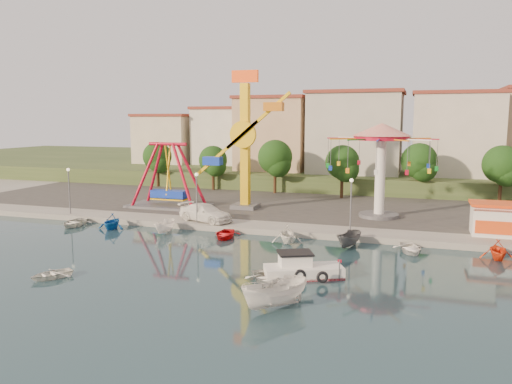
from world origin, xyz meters
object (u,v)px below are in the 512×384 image
at_px(pirate_ship_ride, 168,177).
at_px(skiff, 275,294).
at_px(wave_swinger, 381,149).
at_px(van, 206,213).
at_px(cabin_motorboat, 302,270).
at_px(rowboat_a, 266,278).
at_px(kamikaze_tower, 248,144).

height_order(pirate_ship_ride, skiff, pirate_ship_ride).
distance_m(pirate_ship_ride, skiff, 34.36).
distance_m(wave_swinger, van, 20.33).
bearing_deg(pirate_ship_ride, skiff, -51.46).
relative_size(skiff, van, 0.76).
xyz_separation_m(cabin_motorboat, skiff, (-0.16, -6.50, 0.39)).
bearing_deg(van, rowboat_a, -124.52).
bearing_deg(pirate_ship_ride, cabin_motorboat, -43.32).
relative_size(kamikaze_tower, van, 2.64).
xyz_separation_m(kamikaze_tower, cabin_motorboat, (11.77, -22.13, -7.89)).
bearing_deg(rowboat_a, van, 87.60).
bearing_deg(kamikaze_tower, cabin_motorboat, -61.99).
xyz_separation_m(wave_swinger, skiff, (-3.94, -28.25, -7.28)).
height_order(wave_swinger, cabin_motorboat, wave_swinger).
bearing_deg(rowboat_a, pirate_ship_ride, 92.32).
xyz_separation_m(cabin_motorboat, van, (-13.67, 13.73, 0.98)).
distance_m(cabin_motorboat, rowboat_a, 2.91).
relative_size(wave_swinger, van, 1.85).
height_order(wave_swinger, van, wave_swinger).
height_order(wave_swinger, skiff, wave_swinger).
relative_size(pirate_ship_ride, kamikaze_tower, 0.61).
bearing_deg(skiff, pirate_ship_ride, 166.51).
height_order(pirate_ship_ride, kamikaze_tower, kamikaze_tower).
height_order(pirate_ship_ride, cabin_motorboat, pirate_ship_ride).
distance_m(rowboat_a, skiff, 4.91).
xyz_separation_m(pirate_ship_ride, rowboat_a, (19.37, -22.25, -4.05)).
height_order(cabin_motorboat, van, van).
bearing_deg(skiff, kamikaze_tower, 150.05).
xyz_separation_m(pirate_ship_ride, wave_swinger, (25.24, 1.51, 3.80)).
relative_size(wave_swinger, skiff, 2.44).
bearing_deg(wave_swinger, pirate_ship_ride, -176.57).
height_order(cabin_motorboat, rowboat_a, cabin_motorboat).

